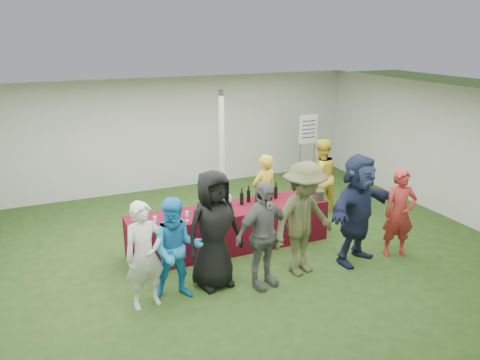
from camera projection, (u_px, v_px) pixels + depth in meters
name	position (u px, v px, depth m)	size (l,w,h in m)	color
ground	(221.00, 257.00, 8.08)	(60.00, 60.00, 0.00)	#284719
tent	(222.00, 162.00, 8.90)	(10.00, 10.00, 10.00)	white
serving_table	(230.00, 228.00, 8.33)	(3.60, 0.80, 0.75)	#620B16
wine_bottles	(260.00, 195.00, 8.53)	(0.78, 0.15, 0.32)	black
wine_glasses	(210.00, 211.00, 7.79)	(2.68, 0.10, 0.16)	silver
water_bottle	(230.00, 201.00, 8.26)	(0.07, 0.07, 0.23)	silver
bar_towel	(305.00, 195.00, 8.85)	(0.25, 0.18, 0.03)	white
dump_bucket	(318.00, 195.00, 8.63)	(0.24, 0.24, 0.18)	slate
wine_list_sign	(308.00, 135.00, 11.35)	(0.50, 0.03, 1.80)	slate
staff_pourer	(264.00, 193.00, 8.94)	(0.56, 0.37, 1.53)	gold
staff_back	(320.00, 176.00, 9.85)	(0.78, 0.61, 1.60)	yellow
customer_0	(145.00, 255.00, 6.44)	(0.57, 0.37, 1.56)	white
customer_1	(177.00, 250.00, 6.63)	(0.75, 0.58, 1.54)	#218CD8
customer_2	(214.00, 230.00, 6.94)	(0.90, 0.58, 1.83)	black
customer_3	(263.00, 235.00, 6.94)	(0.98, 0.41, 1.68)	slate
customer_4	(303.00, 219.00, 7.30)	(1.20, 0.69, 1.85)	brown
customer_5	(358.00, 209.00, 7.68)	(1.73, 0.55, 1.87)	#1D2442
customer_6	(399.00, 213.00, 7.94)	(0.56, 0.37, 1.54)	#A62925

